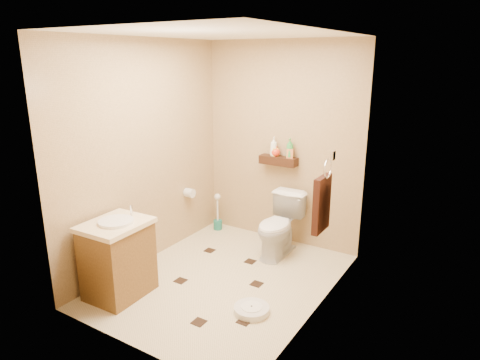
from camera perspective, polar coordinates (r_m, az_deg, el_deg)
The scene contains 19 objects.
ground at distance 4.51m, azimuth -2.14°, elevation -13.16°, with size 2.50×2.50×0.00m, color beige.
wall_back at distance 5.11m, azimuth 5.60°, elevation 4.73°, with size 2.00×0.04×2.40m, color tan.
wall_front at distance 3.15m, azimuth -15.21°, elevation -3.09°, with size 2.00×0.04×2.40m, color tan.
wall_left at distance 4.68m, azimuth -12.52°, elevation 3.35°, with size 0.04×2.50×2.40m, color tan.
wall_right at distance 3.61m, azimuth 10.94°, elevation -0.34°, with size 0.04×2.50×2.40m, color tan.
ceiling at distance 3.93m, azimuth -2.52°, elevation 18.96°, with size 2.00×2.50×0.02m, color white.
wall_shelf at distance 5.08m, azimuth 5.14°, elevation 2.59°, with size 0.46×0.14×0.10m, color black.
floor_accents at distance 4.44m, azimuth -2.23°, elevation -13.62°, with size 1.19×1.32×0.01m.
toilet at distance 4.91m, azimuth 5.21°, elevation -6.08°, with size 0.39×0.69×0.70m, color white.
vanity at distance 4.25m, azimuth -15.96°, elevation -9.95°, with size 0.52×0.62×0.85m.
bathroom_scale at distance 3.99m, azimuth 1.54°, elevation -16.88°, with size 0.39×0.39×0.06m.
toilet_brush at distance 5.65m, azimuth -3.00°, elevation -4.93°, with size 0.11×0.11×0.49m.
towel_ring at distance 3.94m, azimuth 10.90°, elevation -2.82°, with size 0.12×0.30×0.76m.
toilet_paper at distance 5.26m, azimuth -6.75°, elevation -1.72°, with size 0.12×0.11×0.12m.
bottle_a at distance 5.07m, azimuth 4.52°, elevation 4.49°, with size 0.09×0.09×0.23m, color white.
bottle_b at distance 5.07m, azimuth 4.69°, elevation 4.02°, with size 0.07×0.07×0.15m, color yellow.
bottle_c at distance 5.07m, azimuth 4.78°, elevation 3.96°, with size 0.11×0.11×0.14m, color #F33B1C.
bottle_d at distance 4.98m, azimuth 6.66°, elevation 4.24°, with size 0.09×0.09×0.23m, color green.
bottle_e at distance 4.99m, azimuth 6.69°, elevation 3.89°, with size 0.08×0.08×0.17m, color #DB7E49.
Camera 1 is at (2.21, -3.25, 2.21)m, focal length 32.00 mm.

